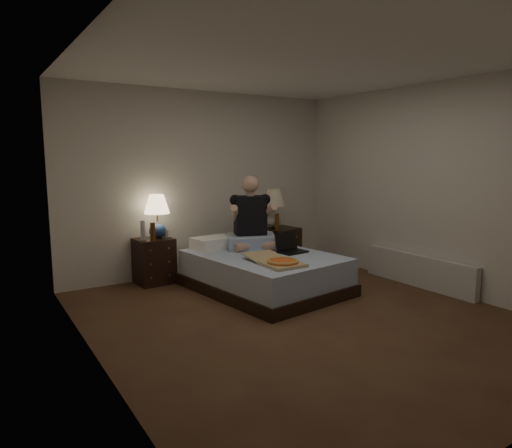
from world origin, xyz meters
TOP-DOWN VIEW (x-y plane):
  - floor at (0.00, 0.00)m, footprint 4.00×4.50m
  - ceiling at (0.00, 0.00)m, footprint 4.00×4.50m
  - wall_back at (0.00, 2.25)m, footprint 4.00×0.00m
  - wall_left at (-2.00, 0.00)m, footprint 0.00×4.50m
  - wall_right at (2.00, 0.00)m, footprint 0.00×4.50m
  - bed at (0.20, 1.03)m, footprint 1.56×1.94m
  - nightstand_left at (-0.82, 2.05)m, footprint 0.48×0.43m
  - nightstand_right at (1.00, 1.80)m, footprint 0.51×0.47m
  - lamp_left at (-0.76, 2.05)m, footprint 0.36×0.36m
  - lamp_right at (0.90, 1.84)m, footprint 0.33×0.33m
  - water_bottle at (-0.96, 2.02)m, footprint 0.07×0.07m
  - soda_can at (-0.67, 1.99)m, footprint 0.07×0.07m
  - beer_bottle_left at (-0.88, 1.89)m, footprint 0.06×0.06m
  - beer_bottle_right at (0.87, 1.72)m, footprint 0.06×0.06m
  - person at (0.28, 1.46)m, footprint 0.79×0.70m
  - laptop at (0.55, 0.92)m, footprint 0.37×0.32m
  - pizza_box at (0.04, 0.43)m, footprint 0.41×0.76m
  - radiator at (1.93, 0.13)m, footprint 0.10×1.60m

SIDE VIEW (x-z plane):
  - floor at x=0.00m, z-range 0.00..0.00m
  - radiator at x=1.93m, z-range 0.00..0.40m
  - bed at x=0.20m, z-range 0.00..0.45m
  - nightstand_left at x=-0.82m, z-range 0.00..0.58m
  - nightstand_right at x=1.00m, z-range 0.00..0.60m
  - pizza_box at x=0.04m, z-range 0.45..0.53m
  - laptop at x=0.55m, z-range 0.45..0.69m
  - soda_can at x=-0.67m, z-range 0.58..0.68m
  - beer_bottle_left at x=-0.88m, z-range 0.58..0.81m
  - water_bottle at x=-0.96m, z-range 0.58..0.83m
  - beer_bottle_right at x=0.87m, z-range 0.60..0.83m
  - lamp_left at x=-0.76m, z-range 0.58..1.14m
  - lamp_right at x=0.90m, z-range 0.60..1.16m
  - person at x=0.28m, z-range 0.45..1.38m
  - wall_back at x=0.00m, z-range 0.00..2.50m
  - wall_left at x=-2.00m, z-range 0.00..2.50m
  - wall_right at x=2.00m, z-range 0.00..2.50m
  - ceiling at x=0.00m, z-range 2.50..2.50m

